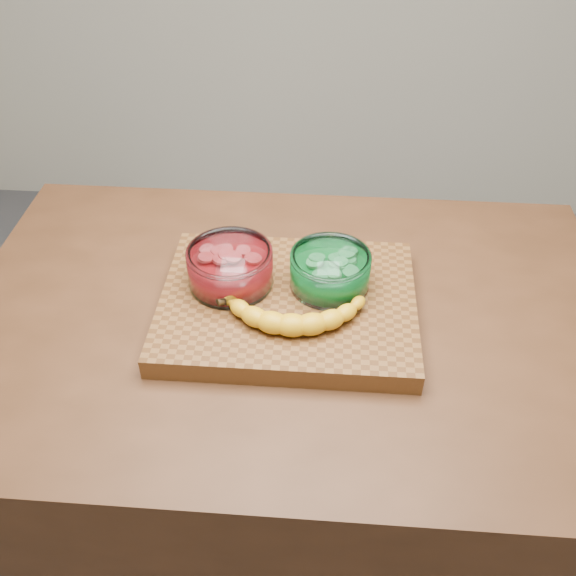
{
  "coord_description": "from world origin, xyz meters",
  "views": [
    {
      "loc": [
        0.06,
        -0.85,
        1.69
      ],
      "look_at": [
        0.0,
        0.0,
        0.96
      ],
      "focal_mm": 40.0,
      "sensor_mm": 36.0,
      "label": 1
    }
  ],
  "objects": [
    {
      "name": "ground",
      "position": [
        0.0,
        0.0,
        0.0
      ],
      "size": [
        3.5,
        3.5,
        0.0
      ],
      "primitive_type": "plane",
      "color": "#56565B",
      "rests_on": "ground"
    },
    {
      "name": "counter",
      "position": [
        0.0,
        0.0,
        0.45
      ],
      "size": [
        1.2,
        0.8,
        0.9
      ],
      "primitive_type": "cube",
      "color": "#492916",
      "rests_on": "ground"
    },
    {
      "name": "cutting_board",
      "position": [
        0.0,
        0.0,
        0.92
      ],
      "size": [
        0.45,
        0.35,
        0.04
      ],
      "primitive_type": "cube",
      "color": "brown",
      "rests_on": "counter"
    },
    {
      "name": "bowl_red",
      "position": [
        -0.11,
        0.03,
        0.97
      ],
      "size": [
        0.15,
        0.15,
        0.07
      ],
      "color": "white",
      "rests_on": "cutting_board"
    },
    {
      "name": "bowl_green",
      "position": [
        0.07,
        0.04,
        0.97
      ],
      "size": [
        0.14,
        0.14,
        0.07
      ],
      "color": "white",
      "rests_on": "cutting_board"
    },
    {
      "name": "banana",
      "position": [
        0.01,
        -0.06,
        0.96
      ],
      "size": [
        0.28,
        0.13,
        0.04
      ],
      "primitive_type": null,
      "color": "gold",
      "rests_on": "cutting_board"
    }
  ]
}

